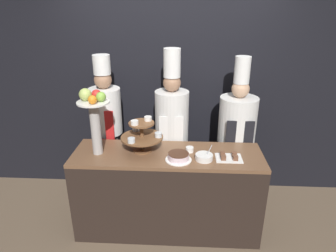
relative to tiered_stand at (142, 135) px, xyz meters
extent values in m
plane|color=brown|center=(0.25, -0.33, -1.08)|extent=(14.00, 14.00, 0.00)
cube|color=black|center=(0.25, 0.85, 0.32)|extent=(10.00, 0.06, 2.80)
cube|color=black|center=(0.25, -0.04, -0.64)|extent=(1.87, 0.58, 0.86)
cube|color=brown|center=(0.25, -0.04, -0.19)|extent=(1.87, 0.58, 0.03)
cylinder|color=brown|center=(0.00, 0.00, -0.17)|extent=(0.19, 0.19, 0.02)
cylinder|color=brown|center=(0.00, 0.00, -0.02)|extent=(0.04, 0.04, 0.30)
cylinder|color=brown|center=(0.00, 0.00, -0.03)|extent=(0.42, 0.42, 0.02)
cylinder|color=brown|center=(0.00, 0.00, 0.12)|extent=(0.25, 0.25, 0.02)
cylinder|color=silver|center=(0.16, 0.00, 0.00)|extent=(0.07, 0.07, 0.04)
cylinder|color=red|center=(0.16, 0.00, -0.01)|extent=(0.06, 0.06, 0.03)
cylinder|color=silver|center=(-0.08, 0.14, 0.00)|extent=(0.07, 0.07, 0.04)
cylinder|color=gold|center=(-0.08, 0.14, -0.01)|extent=(0.06, 0.06, 0.03)
cylinder|color=silver|center=(-0.08, -0.14, 0.00)|extent=(0.07, 0.07, 0.04)
cylinder|color=beige|center=(-0.08, -0.14, -0.01)|extent=(0.06, 0.06, 0.03)
cylinder|color=white|center=(0.06, 0.06, 0.15)|extent=(0.07, 0.07, 0.04)
cylinder|color=white|center=(-0.06, -0.06, 0.15)|extent=(0.07, 0.07, 0.04)
cylinder|color=#B2ADA8|center=(-0.43, -0.07, 0.08)|extent=(0.10, 0.10, 0.52)
cylinder|color=white|center=(-0.43, -0.07, 0.35)|extent=(0.30, 0.30, 0.01)
sphere|color=#84B742|center=(-0.35, -0.06, 0.40)|extent=(0.09, 0.09, 0.09)
sphere|color=red|center=(-0.41, 0.00, 0.40)|extent=(0.09, 0.09, 0.09)
sphere|color=#ADC160|center=(-0.50, -0.05, 0.41)|extent=(0.12, 0.12, 0.12)
sphere|color=orange|center=(-0.41, -0.14, 0.39)|extent=(0.08, 0.08, 0.08)
cylinder|color=white|center=(0.36, -0.17, -0.17)|extent=(0.25, 0.25, 0.01)
cylinder|color=silver|center=(0.36, -0.17, -0.14)|extent=(0.20, 0.20, 0.06)
cylinder|color=#472819|center=(0.36, -0.17, -0.11)|extent=(0.19, 0.19, 0.01)
cylinder|color=white|center=(0.47, 0.00, -0.15)|extent=(0.08, 0.08, 0.05)
cube|color=white|center=(0.84, -0.11, -0.17)|extent=(0.25, 0.19, 0.01)
cube|color=brown|center=(0.79, -0.15, -0.15)|extent=(0.04, 0.04, 0.04)
cube|color=brown|center=(0.90, -0.15, -0.15)|extent=(0.04, 0.04, 0.04)
cube|color=brown|center=(0.79, -0.07, -0.15)|extent=(0.04, 0.04, 0.04)
cube|color=brown|center=(0.90, -0.07, -0.15)|extent=(0.04, 0.04, 0.04)
cylinder|color=white|center=(0.60, -0.15, -0.15)|extent=(0.17, 0.17, 0.05)
cylinder|color=#BCBCC1|center=(0.65, -0.15, -0.08)|extent=(0.05, 0.01, 0.11)
cube|color=#38332D|center=(-0.47, 0.46, -0.63)|extent=(0.26, 0.15, 0.89)
cylinder|color=white|center=(-0.47, 0.46, 0.07)|extent=(0.35, 0.35, 0.52)
cube|color=red|center=(-0.47, 0.29, -0.03)|extent=(0.25, 0.01, 0.33)
sphere|color=#A37556|center=(-0.47, 0.46, 0.43)|extent=(0.19, 0.19, 0.19)
cylinder|color=white|center=(-0.47, 0.46, 0.59)|extent=(0.18, 0.18, 0.21)
cube|color=#38332D|center=(0.27, 0.46, -0.68)|extent=(0.28, 0.15, 0.80)
cylinder|color=silver|center=(0.27, 0.46, 0.02)|extent=(0.37, 0.37, 0.58)
cube|color=white|center=(0.27, 0.28, -0.10)|extent=(0.26, 0.01, 0.37)
sphere|color=#A37556|center=(0.27, 0.46, 0.40)|extent=(0.19, 0.19, 0.19)
cylinder|color=white|center=(0.27, 0.46, 0.62)|extent=(0.18, 0.18, 0.30)
cube|color=black|center=(1.00, 0.46, -0.67)|extent=(0.31, 0.17, 0.82)
cylinder|color=silver|center=(1.00, 0.46, 0.00)|extent=(0.42, 0.42, 0.51)
cube|color=black|center=(1.00, 0.26, -0.10)|extent=(0.29, 0.01, 0.33)
sphere|color=tan|center=(1.00, 0.46, 0.35)|extent=(0.19, 0.19, 0.19)
cylinder|color=white|center=(1.00, 0.46, 0.55)|extent=(0.16, 0.16, 0.28)
camera|label=1|loc=(0.40, -2.65, 1.19)|focal=32.00mm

